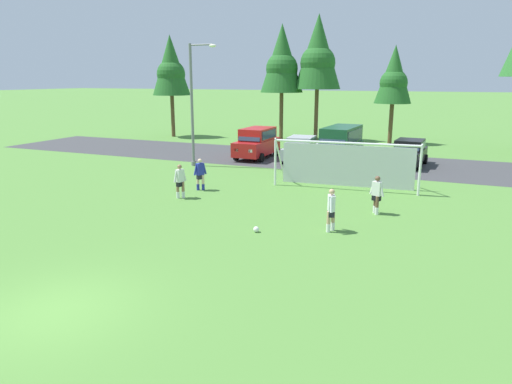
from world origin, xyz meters
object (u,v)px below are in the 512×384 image
at_px(player_winger_left, 331,210).
at_px(street_lamp, 194,104).
at_px(player_midfield_center, 180,181).
at_px(player_defender_far, 377,195).
at_px(parked_car_slot_far_left, 257,143).
at_px(parked_car_slot_center_left, 341,145).
at_px(parked_car_slot_left, 301,149).
at_px(soccer_ball, 256,229).
at_px(soccer_goal, 346,163).
at_px(player_striker_near, 200,174).
at_px(parked_car_slot_center, 409,153).

xyz_separation_m(player_winger_left, street_lamp, (-11.49, 9.75, 3.18)).
xyz_separation_m(player_midfield_center, player_defender_far, (9.08, 0.95, 0.00)).
distance_m(parked_car_slot_far_left, parked_car_slot_center_left, 6.13).
distance_m(parked_car_slot_far_left, parked_car_slot_left, 3.37).
bearing_deg(player_midfield_center, street_lamp, 115.20).
bearing_deg(parked_car_slot_far_left, soccer_ball, -67.22).
relative_size(soccer_goal, street_lamp, 0.98).
bearing_deg(player_striker_near, player_midfield_center, -92.35).
xyz_separation_m(soccer_goal, player_striker_near, (-6.72, -3.65, -0.47)).
height_order(soccer_ball, player_defender_far, player_defender_far).
xyz_separation_m(player_midfield_center, street_lamp, (-3.61, 7.67, 3.18)).
xyz_separation_m(soccer_ball, parked_car_slot_center_left, (-0.32, 15.14, 1.23)).
height_order(player_midfield_center, parked_car_slot_left, parked_car_slot_left).
distance_m(soccer_goal, player_midfield_center, 8.73).
bearing_deg(player_winger_left, street_lamp, 139.68).
bearing_deg(soccer_ball, parked_car_slot_center_left, 91.21).
bearing_deg(player_winger_left, parked_car_slot_center, 84.74).
bearing_deg(player_defender_far, parked_car_slot_far_left, 132.46).
bearing_deg(parked_car_slot_center, parked_car_slot_center_left, -163.14).
relative_size(soccer_goal, parked_car_slot_center, 1.75).
bearing_deg(parked_car_slot_left, street_lamp, -143.99).
bearing_deg(player_winger_left, parked_car_slot_left, 111.85).
distance_m(soccer_goal, player_winger_left, 7.63).
bearing_deg(parked_car_slot_center_left, player_midfield_center, -112.97).
xyz_separation_m(soccer_ball, parked_car_slot_left, (-3.09, 15.21, 0.77)).
xyz_separation_m(player_midfield_center, parked_car_slot_far_left, (-1.10, 12.07, 0.29)).
height_order(player_striker_near, player_defender_far, same).
bearing_deg(parked_car_slot_center_left, soccer_goal, -74.59).
bearing_deg(parked_car_slot_left, player_defender_far, -58.16).
bearing_deg(player_defender_far, player_striker_near, 174.57).
distance_m(soccer_ball, soccer_goal, 8.93).
bearing_deg(parked_car_slot_far_left, parked_car_slot_left, -2.38).
relative_size(player_defender_far, parked_car_slot_center, 0.38).
xyz_separation_m(soccer_goal, street_lamp, (-10.40, 2.21, 2.71)).
relative_size(soccer_ball, parked_car_slot_left, 0.05).
bearing_deg(parked_car_slot_left, player_winger_left, -68.15).
xyz_separation_m(player_midfield_center, parked_car_slot_left, (2.26, 11.93, 0.05)).
relative_size(parked_car_slot_far_left, parked_car_slot_center, 1.07).
relative_size(player_winger_left, parked_car_slot_left, 0.38).
height_order(soccer_ball, parked_car_slot_far_left, parked_car_slot_far_left).
relative_size(soccer_ball, street_lamp, 0.03).
xyz_separation_m(soccer_goal, parked_car_slot_center, (2.49, 7.69, -0.42)).
xyz_separation_m(player_striker_near, parked_car_slot_far_left, (-1.17, 10.27, 0.29)).
bearing_deg(parked_car_slot_center_left, player_winger_left, -78.44).
height_order(soccer_ball, player_midfield_center, player_midfield_center).
height_order(soccer_ball, player_winger_left, player_winger_left).
xyz_separation_m(soccer_ball, player_midfield_center, (-5.35, 3.28, 0.71)).
relative_size(parked_car_slot_center, street_lamp, 0.56).
distance_m(soccer_ball, parked_car_slot_center, 16.91).
bearing_deg(parked_car_slot_center_left, parked_car_slot_left, 178.46).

